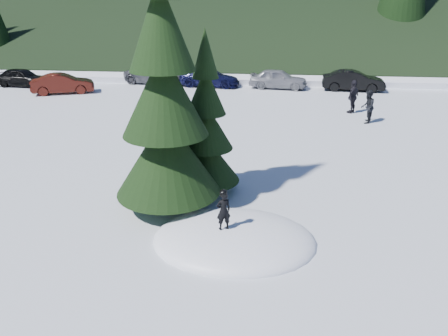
# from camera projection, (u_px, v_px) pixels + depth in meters

# --- Properties ---
(ground) EXTENTS (200.00, 200.00, 0.00)m
(ground) POSITION_uv_depth(u_px,v_px,m) (234.00, 241.00, 11.94)
(ground) COLOR white
(ground) RESTS_ON ground
(snow_mound) EXTENTS (4.48, 3.52, 0.96)m
(snow_mound) POSITION_uv_depth(u_px,v_px,m) (234.00, 241.00, 11.94)
(snow_mound) COLOR white
(snow_mound) RESTS_ON ground
(spruce_tall) EXTENTS (3.20, 3.20, 8.60)m
(spruce_tall) POSITION_uv_depth(u_px,v_px,m) (165.00, 104.00, 12.59)
(spruce_tall) COLOR black
(spruce_tall) RESTS_ON ground
(spruce_short) EXTENTS (2.20, 2.20, 5.37)m
(spruce_short) POSITION_uv_depth(u_px,v_px,m) (206.00, 132.00, 14.23)
(spruce_short) COLOR black
(spruce_short) RESTS_ON ground
(child_skier) EXTENTS (0.46, 0.40, 1.07)m
(child_skier) POSITION_uv_depth(u_px,v_px,m) (223.00, 211.00, 11.39)
(child_skier) COLOR black
(child_skier) RESTS_ON snow_mound
(adult_0) EXTENTS (0.89, 1.01, 1.73)m
(adult_0) POSITION_uv_depth(u_px,v_px,m) (367.00, 107.00, 22.64)
(adult_0) COLOR black
(adult_0) RESTS_ON ground
(adult_1) EXTENTS (1.01, 1.16, 1.87)m
(adult_1) POSITION_uv_depth(u_px,v_px,m) (353.00, 97.00, 24.55)
(adult_1) COLOR black
(adult_1) RESTS_ON ground
(car_0) EXTENTS (4.05, 1.93, 1.34)m
(car_0) POSITION_uv_depth(u_px,v_px,m) (22.00, 77.00, 31.82)
(car_0) COLOR black
(car_0) RESTS_ON ground
(car_1) EXTENTS (4.29, 2.78, 1.34)m
(car_1) POSITION_uv_depth(u_px,v_px,m) (63.00, 84.00, 29.57)
(car_1) COLOR #3D110B
(car_1) RESTS_ON ground
(car_2) EXTENTS (5.16, 3.02, 1.35)m
(car_2) POSITION_uv_depth(u_px,v_px,m) (157.00, 74.00, 32.97)
(car_2) COLOR #4E5056
(car_2) RESTS_ON ground
(car_3) EXTENTS (4.62, 2.31, 1.29)m
(car_3) POSITION_uv_depth(u_px,v_px,m) (209.00, 78.00, 31.84)
(car_3) COLOR black
(car_3) RESTS_ON ground
(car_4) EXTENTS (4.26, 2.19, 1.39)m
(car_4) POSITION_uv_depth(u_px,v_px,m) (278.00, 79.00, 31.13)
(car_4) COLOR gray
(car_4) RESTS_ON ground
(car_5) EXTENTS (4.36, 1.83, 1.40)m
(car_5) POSITION_uv_depth(u_px,v_px,m) (353.00, 81.00, 30.42)
(car_5) COLOR black
(car_5) RESTS_ON ground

